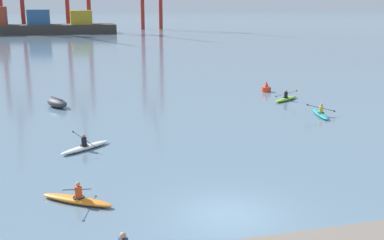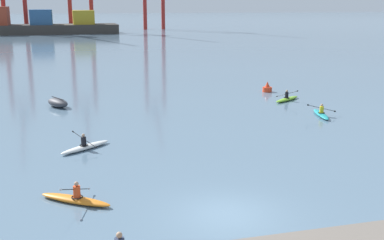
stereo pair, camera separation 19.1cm
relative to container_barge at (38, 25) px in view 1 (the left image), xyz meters
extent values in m
plane|color=slate|center=(12.26, -122.88, -2.38)|extent=(800.00, 800.00, 0.00)
cube|color=#38332D|center=(0.32, 0.00, -1.13)|extent=(41.14, 11.03, 2.50)
cube|color=#2D5684|center=(0.32, 0.00, 2.15)|extent=(5.76, 7.72, 4.06)
cube|color=#B29323|center=(11.63, 0.00, 2.02)|extent=(5.76, 7.72, 3.81)
ellipsoid|color=#38383D|center=(5.54, -100.14, -2.03)|extent=(2.19, 2.81, 0.70)
cube|color=#38383D|center=(5.54, -100.14, -1.65)|extent=(0.97, 1.75, 0.06)
cylinder|color=red|center=(24.76, -98.18, -2.16)|extent=(0.90, 0.90, 0.45)
cone|color=red|center=(24.76, -98.18, -1.66)|extent=(0.50, 0.49, 0.55)
ellipsoid|color=teal|center=(24.62, -108.47, -2.25)|extent=(1.38, 3.45, 0.26)
torus|color=black|center=(24.60, -108.56, -2.11)|extent=(0.59, 0.59, 0.05)
cylinder|color=gold|center=(24.60, -108.56, -1.87)|extent=(0.30, 0.30, 0.50)
sphere|color=tan|center=(24.60, -108.56, -1.52)|extent=(0.19, 0.19, 0.19)
cylinder|color=black|center=(24.61, -108.52, -1.77)|extent=(2.00, 0.51, 0.52)
ellipsoid|color=black|center=(23.62, -108.28, -1.53)|extent=(0.20, 0.09, 0.15)
ellipsoid|color=black|center=(25.60, -108.75, -2.02)|extent=(0.20, 0.09, 0.15)
ellipsoid|color=silver|center=(7.20, -112.49, -2.25)|extent=(3.10, 2.49, 0.26)
torus|color=black|center=(7.12, -112.55, -2.11)|extent=(0.68, 0.68, 0.05)
cylinder|color=black|center=(7.12, -112.55, -1.87)|extent=(0.30, 0.30, 0.50)
sphere|color=tan|center=(7.12, -112.55, -1.52)|extent=(0.19, 0.19, 0.19)
cylinder|color=black|center=(7.16, -112.52, -1.77)|extent=(1.23, 1.66, 0.61)
ellipsoid|color=black|center=(6.57, -111.71, -1.48)|extent=(0.15, 0.19, 0.16)
ellipsoid|color=black|center=(7.76, -113.34, -2.06)|extent=(0.15, 0.19, 0.16)
ellipsoid|color=#7ABC2D|center=(24.73, -102.53, -2.25)|extent=(3.17, 2.37, 0.26)
torus|color=black|center=(24.65, -102.59, -2.11)|extent=(0.68, 0.68, 0.05)
cylinder|color=black|center=(24.65, -102.59, -1.87)|extent=(0.30, 0.30, 0.50)
sphere|color=tan|center=(24.65, -102.59, -1.52)|extent=(0.19, 0.19, 0.19)
cylinder|color=black|center=(24.69, -102.56, -1.77)|extent=(1.12, 1.67, 0.76)
ellipsoid|color=black|center=(24.15, -101.74, -2.14)|extent=(0.15, 0.19, 0.17)
ellipsoid|color=black|center=(25.23, -103.38, -1.41)|extent=(0.15, 0.19, 0.17)
ellipsoid|color=orange|center=(6.47, -120.10, -2.25)|extent=(3.10, 2.49, 0.26)
torus|color=black|center=(6.55, -120.16, -2.11)|extent=(0.68, 0.68, 0.05)
cylinder|color=#DB471E|center=(6.55, -120.16, -1.87)|extent=(0.30, 0.30, 0.50)
sphere|color=tan|center=(6.55, -120.16, -1.52)|extent=(0.19, 0.19, 0.19)
cylinder|color=black|center=(6.51, -120.13, -1.77)|extent=(1.20, 1.63, 0.74)
ellipsoid|color=silver|center=(5.92, -120.92, -1.42)|extent=(0.15, 0.19, 0.16)
ellipsoid|color=silver|center=(7.09, -119.33, -2.13)|extent=(0.15, 0.19, 0.16)
sphere|color=tan|center=(7.66, -126.53, -0.81)|extent=(0.19, 0.19, 0.19)
camera|label=1|loc=(6.31, -139.32, 5.81)|focal=44.35mm
camera|label=2|loc=(6.49, -139.37, 5.81)|focal=44.35mm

